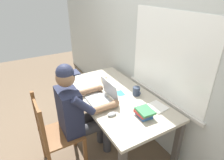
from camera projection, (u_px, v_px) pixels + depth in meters
ground_plane at (115, 139)px, 2.60m from camera, size 8.00×8.00×0.00m
back_wall at (151, 42)px, 2.23m from camera, size 6.00×0.08×2.60m
desk at (115, 101)px, 2.32m from camera, size 1.54×0.81×0.70m
seated_person at (79, 110)px, 2.06m from camera, size 0.50×0.60×1.23m
wooden_chair at (56, 134)px, 2.04m from camera, size 0.42×0.42×0.93m
laptop at (104, 96)px, 2.15m from camera, size 0.33×0.28×0.23m
computer_mouse at (112, 114)px, 1.92m from camera, size 0.06×0.10×0.03m
coffee_mug_white at (104, 79)px, 2.58m from camera, size 0.12×0.08×0.09m
coffee_mug_dark at (136, 91)px, 2.26m from camera, size 0.13×0.09×0.10m
book_stack_main at (144, 113)px, 1.89m from camera, size 0.19×0.16×0.09m
paper_pile_near_laptop at (157, 107)px, 2.05m from camera, size 0.21×0.19×0.02m
paper_pile_back_corner at (97, 94)px, 2.30m from camera, size 0.30×0.25×0.01m
landscape_photo_print at (120, 93)px, 2.32m from camera, size 0.14×0.10×0.00m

